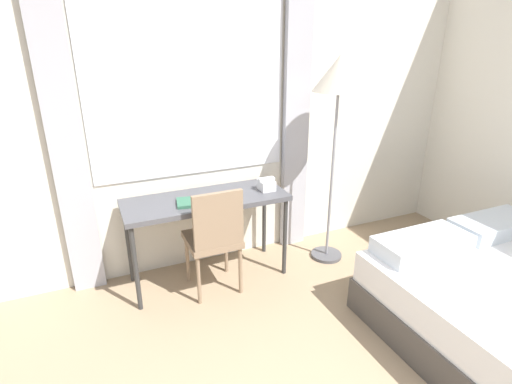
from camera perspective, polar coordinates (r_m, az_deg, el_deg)
name	(u,v)px	position (r m, az deg, el deg)	size (l,w,h in m)	color
wall_back_with_window	(215,111)	(3.39, -5.92, 11.43)	(5.79, 0.13, 2.70)	silver
desk	(206,205)	(3.23, -7.14, -1.86)	(1.31, 0.50, 0.73)	#4C4C51
desk_chair	(214,235)	(3.10, -5.95, -6.12)	(0.40, 0.40, 0.90)	#8C7259
standing_lamp	(339,84)	(3.36, 11.74, 14.86)	(0.43, 0.43, 1.80)	#4C4C51
telephone	(266,184)	(3.32, 1.48, 1.08)	(0.14, 0.14, 0.11)	white
book	(192,202)	(3.10, -9.18, -1.41)	(0.25, 0.23, 0.02)	#33664C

